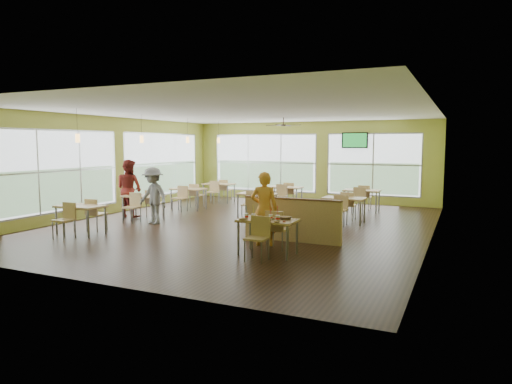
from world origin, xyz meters
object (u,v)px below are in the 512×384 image
half_wall_divider (292,220)px  food_basket (285,218)px  main_table (268,225)px  man_plaid (264,209)px

half_wall_divider → food_basket: half_wall_divider is taller
main_table → food_basket: 0.40m
man_plaid → food_basket: size_ratio=6.34×
half_wall_divider → man_plaid: man_plaid is taller
main_table → half_wall_divider: (0.00, 1.45, -0.11)m
half_wall_divider → food_basket: 1.38m
main_table → man_plaid: (-0.42, 0.78, 0.21)m
half_wall_divider → man_plaid: (-0.42, -0.67, 0.32)m
man_plaid → food_basket: bearing=123.1°
half_wall_divider → man_plaid: bearing=-122.2°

